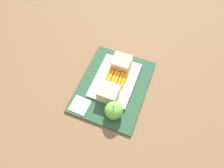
# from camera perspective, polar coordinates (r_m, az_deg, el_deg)

# --- Properties ---
(ground_plane) EXTENTS (2.40, 2.40, 0.00)m
(ground_plane) POSITION_cam_1_polar(r_m,az_deg,el_deg) (0.86, 0.30, -0.73)
(ground_plane) COLOR brown
(lunchbag_mat) EXTENTS (0.36, 0.28, 0.01)m
(lunchbag_mat) POSITION_cam_1_polar(r_m,az_deg,el_deg) (0.86, 0.30, -0.56)
(lunchbag_mat) COLOR #284C33
(lunchbag_mat) RESTS_ON ground_plane
(food_tray) EXTENTS (0.23, 0.17, 0.01)m
(food_tray) POSITION_cam_1_polar(r_m,az_deg,el_deg) (0.86, 0.90, 1.16)
(food_tray) COLOR white
(food_tray) RESTS_ON lunchbag_mat
(sandwich_half_left) EXTENTS (0.07, 0.08, 0.04)m
(sandwich_half_left) POSITION_cam_1_polar(r_m,az_deg,el_deg) (0.88, 2.73, 6.18)
(sandwich_half_left) COLOR #DBC189
(sandwich_half_left) RESTS_ON food_tray
(sandwich_half_right) EXTENTS (0.07, 0.08, 0.04)m
(sandwich_half_right) POSITION_cam_1_polar(r_m,az_deg,el_deg) (0.80, -1.05, -2.28)
(sandwich_half_right) COLOR #DBC189
(sandwich_half_right) RESTS_ON food_tray
(carrot_sticks_bundle) EXTENTS (0.08, 0.09, 0.02)m
(carrot_sticks_bundle) POSITION_cam_1_polar(r_m,az_deg,el_deg) (0.85, 0.92, 1.63)
(carrot_sticks_bundle) COLOR orange
(carrot_sticks_bundle) RESTS_ON food_tray
(apple) EXTENTS (0.07, 0.07, 0.08)m
(apple) POSITION_cam_1_polar(r_m,az_deg,el_deg) (0.76, 0.49, -7.56)
(apple) COLOR #66B742
(apple) RESTS_ON lunchbag_mat
(paper_napkin) EXTENTS (0.07, 0.07, 0.00)m
(paper_napkin) POSITION_cam_1_polar(r_m,az_deg,el_deg) (0.82, -9.15, -6.01)
(paper_napkin) COLOR white
(paper_napkin) RESTS_ON lunchbag_mat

